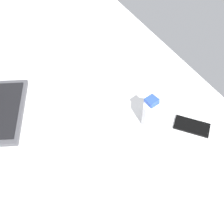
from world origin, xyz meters
The scene contains 3 objects.
bed_mattress centered at (0.00, 0.00, 9.00)cm, with size 180.00×140.00×18.00cm, color white.
snack_cup centered at (-36.56, -35.45, 23.87)cm, with size 9.03×9.07×13.35cm.
cell_phone centered at (-46.69, -47.80, 18.40)cm, with size 6.80×14.00×0.80cm, color black.
Camera 1 is at (-82.82, 12.21, 112.77)cm, focal length 44.91 mm.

